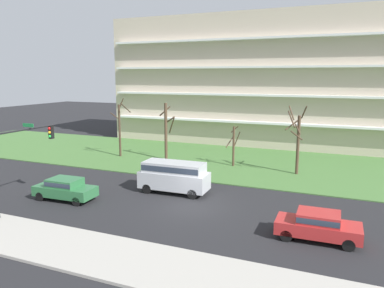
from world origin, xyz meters
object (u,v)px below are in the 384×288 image
object	(u,v)px
tree_left	(166,130)
tree_center	(234,145)
sedan_green_near_left	(65,188)
van_silver_center_right	(174,175)
sedan_red_center_left	(318,225)
traffic_signal_mast	(18,152)
tree_right	(297,139)
tree_far_left	(120,128)

from	to	relation	value
tree_left	tree_center	size ratio (longest dim) A/B	1.51
sedan_green_near_left	van_silver_center_right	distance (m)	7.84
tree_left	sedan_red_center_left	world-z (taller)	tree_left
sedan_green_near_left	traffic_signal_mast	size ratio (longest dim) A/B	0.79
tree_right	van_silver_center_right	world-z (taller)	tree_right
tree_left	tree_center	xyz separation A→B (m)	(7.21, 0.05, -1.06)
tree_center	sedan_red_center_left	xyz separation A→B (m)	(8.97, -14.29, -1.23)
tree_left	tree_right	bearing A→B (deg)	-3.30
tree_far_left	van_silver_center_right	bearing A→B (deg)	-40.43
tree_left	sedan_green_near_left	xyz separation A→B (m)	(-0.90, -14.24, -2.29)
van_silver_center_right	sedan_red_center_left	bearing A→B (deg)	155.31
tree_far_left	traffic_signal_mast	distance (m)	16.82
tree_left	tree_right	distance (m)	13.26
sedan_green_near_left	traffic_signal_mast	bearing A→B (deg)	-115.20
tree_center	sedan_green_near_left	distance (m)	16.48
tree_center	tree_right	xyz separation A→B (m)	(6.02, -0.81, 1.11)
tree_right	van_silver_center_right	distance (m)	11.98
tree_right	tree_far_left	bearing A→B (deg)	179.21
tree_far_left	tree_left	xyz separation A→B (m)	(5.33, 0.51, -0.03)
tree_far_left	sedan_green_near_left	distance (m)	14.62
sedan_green_near_left	sedan_red_center_left	xyz separation A→B (m)	(17.08, -0.00, 0.00)
sedan_green_near_left	van_silver_center_right	world-z (taller)	van_silver_center_right
tree_far_left	traffic_signal_mast	xyz separation A→B (m)	(3.29, -16.48, 0.71)
tree_left	sedan_red_center_left	bearing A→B (deg)	-41.34
tree_far_left	van_silver_center_right	world-z (taller)	tree_far_left
tree_right	van_silver_center_right	xyz separation A→B (m)	(-7.73, -8.97, -1.82)
tree_left	sedan_green_near_left	size ratio (longest dim) A/B	1.33
tree_far_left	tree_center	size ratio (longest dim) A/B	1.61
van_silver_center_right	traffic_signal_mast	size ratio (longest dim) A/B	0.93
tree_left	van_silver_center_right	size ratio (longest dim) A/B	1.13
van_silver_center_right	traffic_signal_mast	bearing A→B (deg)	42.03
tree_left	van_silver_center_right	bearing A→B (deg)	-60.52
tree_far_left	tree_left	world-z (taller)	tree_far_left
tree_far_left	sedan_green_near_left	xyz separation A→B (m)	(4.43, -13.73, -2.32)
sedan_red_center_left	van_silver_center_right	distance (m)	11.60
tree_center	sedan_green_near_left	size ratio (longest dim) A/B	0.88
tree_center	van_silver_center_right	distance (m)	9.96
tree_right	traffic_signal_mast	distance (m)	22.30
tree_left	van_silver_center_right	world-z (taller)	tree_left
sedan_red_center_left	van_silver_center_right	size ratio (longest dim) A/B	0.84
tree_left	tree_far_left	bearing A→B (deg)	-174.57
tree_center	sedan_red_center_left	world-z (taller)	tree_center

